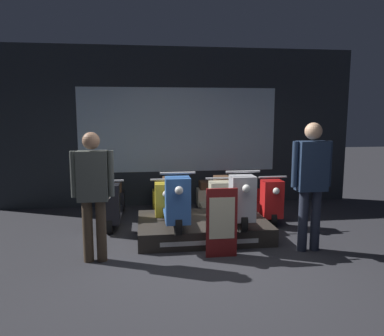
{
  "coord_description": "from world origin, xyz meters",
  "views": [
    {
      "loc": [
        -0.74,
        -4.34,
        1.9
      ],
      "look_at": [
        0.07,
        1.71,
        1.0
      ],
      "focal_mm": 35.0,
      "sensor_mm": 36.0,
      "label": 1
    }
  ],
  "objects_px": {
    "scooter_backrow_0": "(113,204)",
    "price_sign_board": "(222,223)",
    "scooter_display_left": "(174,200)",
    "person_right_browsing": "(311,177)",
    "person_left_browsing": "(93,188)",
    "scooter_backrow_2": "(212,200)",
    "scooter_backrow_1": "(163,202)",
    "scooter_backrow_3": "(260,199)",
    "scooter_display_right": "(231,198)"
  },
  "relations": [
    {
      "from": "scooter_backrow_0",
      "to": "person_right_browsing",
      "type": "bearing_deg",
      "value": -31.99
    },
    {
      "from": "scooter_backrow_2",
      "to": "person_left_browsing",
      "type": "xyz_separation_m",
      "value": [
        -1.86,
        -1.75,
        0.63
      ]
    },
    {
      "from": "scooter_display_left",
      "to": "person_left_browsing",
      "type": "relative_size",
      "value": 1.06
    },
    {
      "from": "scooter_display_left",
      "to": "person_right_browsing",
      "type": "distance_m",
      "value": 2.02
    },
    {
      "from": "scooter_display_right",
      "to": "price_sign_board",
      "type": "distance_m",
      "value": 0.92
    },
    {
      "from": "scooter_display_left",
      "to": "price_sign_board",
      "type": "distance_m",
      "value": 1.03
    },
    {
      "from": "scooter_backrow_1",
      "to": "price_sign_board",
      "type": "bearing_deg",
      "value": -69.94
    },
    {
      "from": "scooter_display_left",
      "to": "person_right_browsing",
      "type": "xyz_separation_m",
      "value": [
        1.81,
        -0.78,
        0.46
      ]
    },
    {
      "from": "scooter_backrow_0",
      "to": "scooter_backrow_3",
      "type": "relative_size",
      "value": 1.0
    },
    {
      "from": "scooter_display_right",
      "to": "scooter_backrow_0",
      "type": "height_order",
      "value": "scooter_display_right"
    },
    {
      "from": "scooter_backrow_0",
      "to": "person_right_browsing",
      "type": "height_order",
      "value": "person_right_browsing"
    },
    {
      "from": "scooter_backrow_2",
      "to": "scooter_backrow_1",
      "type": "bearing_deg",
      "value": 180.0
    },
    {
      "from": "person_left_browsing",
      "to": "scooter_backrow_3",
      "type": "bearing_deg",
      "value": 32.46
    },
    {
      "from": "scooter_backrow_0",
      "to": "scooter_backrow_2",
      "type": "relative_size",
      "value": 1.0
    },
    {
      "from": "person_right_browsing",
      "to": "person_left_browsing",
      "type": "bearing_deg",
      "value": -180.0
    },
    {
      "from": "scooter_backrow_3",
      "to": "person_right_browsing",
      "type": "relative_size",
      "value": 1.0
    },
    {
      "from": "scooter_backrow_1",
      "to": "scooter_backrow_2",
      "type": "relative_size",
      "value": 1.0
    },
    {
      "from": "scooter_display_right",
      "to": "person_right_browsing",
      "type": "relative_size",
      "value": 1.0
    },
    {
      "from": "scooter_backrow_3",
      "to": "person_left_browsing",
      "type": "bearing_deg",
      "value": -147.54
    },
    {
      "from": "scooter_backrow_0",
      "to": "scooter_display_left",
      "type": "bearing_deg",
      "value": -44.32
    },
    {
      "from": "scooter_display_left",
      "to": "scooter_backrow_1",
      "type": "relative_size",
      "value": 1.0
    },
    {
      "from": "person_left_browsing",
      "to": "scooter_display_left",
      "type": "bearing_deg",
      "value": 35.64
    },
    {
      "from": "scooter_backrow_2",
      "to": "person_left_browsing",
      "type": "bearing_deg",
      "value": -136.81
    },
    {
      "from": "scooter_display_right",
      "to": "scooter_display_left",
      "type": "bearing_deg",
      "value": 180.0
    },
    {
      "from": "scooter_backrow_0",
      "to": "person_left_browsing",
      "type": "relative_size",
      "value": 1.06
    },
    {
      "from": "scooter_backrow_1",
      "to": "person_left_browsing",
      "type": "xyz_separation_m",
      "value": [
        -0.98,
        -1.75,
        0.63
      ]
    },
    {
      "from": "scooter_display_right",
      "to": "scooter_backrow_1",
      "type": "bearing_deg",
      "value": 135.8
    },
    {
      "from": "scooter_backrow_2",
      "to": "scooter_display_left",
      "type": "bearing_deg",
      "value": -128.7
    },
    {
      "from": "scooter_display_left",
      "to": "scooter_display_right",
      "type": "distance_m",
      "value": 0.89
    },
    {
      "from": "scooter_backrow_1",
      "to": "person_left_browsing",
      "type": "bearing_deg",
      "value": -119.17
    },
    {
      "from": "scooter_backrow_0",
      "to": "price_sign_board",
      "type": "xyz_separation_m",
      "value": [
        1.55,
        -1.83,
        0.14
      ]
    },
    {
      "from": "scooter_backrow_2",
      "to": "price_sign_board",
      "type": "height_order",
      "value": "price_sign_board"
    },
    {
      "from": "scooter_backrow_0",
      "to": "scooter_backrow_2",
      "type": "xyz_separation_m",
      "value": [
        1.77,
        0.0,
        0.0
      ]
    },
    {
      "from": "scooter_backrow_3",
      "to": "person_right_browsing",
      "type": "distance_m",
      "value": 1.9
    },
    {
      "from": "scooter_display_left",
      "to": "scooter_backrow_2",
      "type": "relative_size",
      "value": 1.0
    },
    {
      "from": "scooter_backrow_0",
      "to": "scooter_backrow_1",
      "type": "bearing_deg",
      "value": 0.0
    },
    {
      "from": "scooter_backrow_3",
      "to": "person_right_browsing",
      "type": "xyz_separation_m",
      "value": [
        0.14,
        -1.75,
        0.71
      ]
    },
    {
      "from": "scooter_backrow_0",
      "to": "person_left_browsing",
      "type": "xyz_separation_m",
      "value": [
        -0.09,
        -1.75,
        0.63
      ]
    },
    {
      "from": "scooter_backrow_1",
      "to": "scooter_backrow_3",
      "type": "relative_size",
      "value": 1.0
    },
    {
      "from": "scooter_backrow_1",
      "to": "price_sign_board",
      "type": "height_order",
      "value": "price_sign_board"
    },
    {
      "from": "scooter_backrow_0",
      "to": "scooter_backrow_1",
      "type": "distance_m",
      "value": 0.89
    },
    {
      "from": "scooter_display_right",
      "to": "scooter_backrow_3",
      "type": "bearing_deg",
      "value": 51.45
    },
    {
      "from": "scooter_backrow_3",
      "to": "person_right_browsing",
      "type": "height_order",
      "value": "person_right_browsing"
    },
    {
      "from": "scooter_display_left",
      "to": "person_left_browsing",
      "type": "bearing_deg",
      "value": -144.36
    },
    {
      "from": "scooter_display_left",
      "to": "scooter_backrow_1",
      "type": "xyz_separation_m",
      "value": [
        -0.11,
        0.97,
        -0.26
      ]
    },
    {
      "from": "scooter_backrow_0",
      "to": "scooter_backrow_1",
      "type": "height_order",
      "value": "same"
    },
    {
      "from": "person_right_browsing",
      "to": "scooter_backrow_2",
      "type": "bearing_deg",
      "value": 120.43
    },
    {
      "from": "scooter_backrow_1",
      "to": "scooter_backrow_3",
      "type": "height_order",
      "value": "same"
    },
    {
      "from": "scooter_display_left",
      "to": "scooter_backrow_0",
      "type": "distance_m",
      "value": 1.42
    },
    {
      "from": "scooter_backrow_0",
      "to": "person_right_browsing",
      "type": "distance_m",
      "value": 3.38
    }
  ]
}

